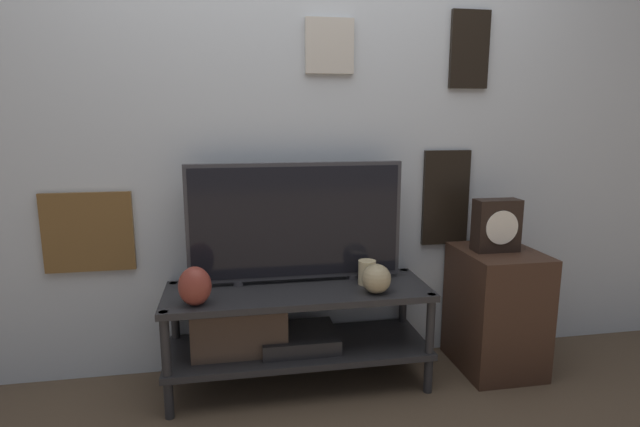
% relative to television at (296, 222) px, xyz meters
% --- Properties ---
extents(ground_plane, '(12.00, 12.00, 0.00)m').
position_rel_television_xyz_m(ground_plane, '(-0.01, -0.35, -0.78)').
color(ground_plane, '#4C3D2D').
extents(wall_back, '(6.40, 0.08, 2.70)m').
position_rel_television_xyz_m(wall_back, '(-0.00, 0.17, 0.57)').
color(wall_back, '#B2BCC6').
rests_on(wall_back, ground_plane).
extents(media_console, '(1.23, 0.43, 0.48)m').
position_rel_television_xyz_m(media_console, '(-0.10, -0.09, -0.48)').
color(media_console, '#232326').
rests_on(media_console, ground_plane).
extents(television, '(1.02, 0.05, 0.58)m').
position_rel_television_xyz_m(television, '(0.00, 0.00, 0.00)').
color(television, '#333338').
rests_on(television, media_console).
extents(vase_urn_stoneware, '(0.14, 0.12, 0.17)m').
position_rel_television_xyz_m(vase_urn_stoneware, '(-0.46, -0.23, -0.21)').
color(vase_urn_stoneware, brown).
rests_on(vase_urn_stoneware, media_console).
extents(vase_round_glass, '(0.14, 0.14, 0.14)m').
position_rel_television_xyz_m(vase_round_glass, '(0.34, -0.22, -0.23)').
color(vase_round_glass, tan).
rests_on(vase_round_glass, media_console).
extents(candle_jar, '(0.08, 0.08, 0.12)m').
position_rel_television_xyz_m(candle_jar, '(0.33, -0.09, -0.24)').
color(candle_jar, beige).
rests_on(candle_jar, media_console).
extents(side_table, '(0.38, 0.45, 0.62)m').
position_rel_television_xyz_m(side_table, '(1.01, -0.10, -0.47)').
color(side_table, '#382319').
rests_on(side_table, ground_plane).
extents(mantel_clock, '(0.22, 0.11, 0.26)m').
position_rel_television_xyz_m(mantel_clock, '(0.98, -0.09, -0.04)').
color(mantel_clock, black).
rests_on(mantel_clock, side_table).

